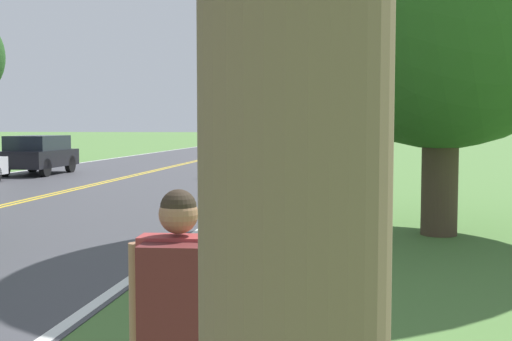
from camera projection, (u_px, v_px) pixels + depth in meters
name	position (u px, v px, depth m)	size (l,w,h in m)	color
hitchhiker_person	(178.00, 307.00, 3.54)	(0.57, 0.41, 1.68)	#38476B
fire_hydrant	(279.00, 206.00, 12.98)	(0.45, 0.29, 0.79)	red
utility_pole_midground	(331.00, 59.00, 27.99)	(1.80, 0.24, 9.58)	brown
car_black_suv_mid_far	(38.00, 154.00, 26.67)	(2.03, 4.03, 1.62)	black
car_dark_blue_sedan_receding	(298.00, 140.00, 57.42)	(1.90, 4.32, 1.53)	black
car_red_van_distant	(246.00, 137.00, 70.31)	(1.84, 4.03, 1.52)	black
car_champagne_suv_horizon	(314.00, 134.00, 75.63)	(1.92, 4.65, 1.92)	black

